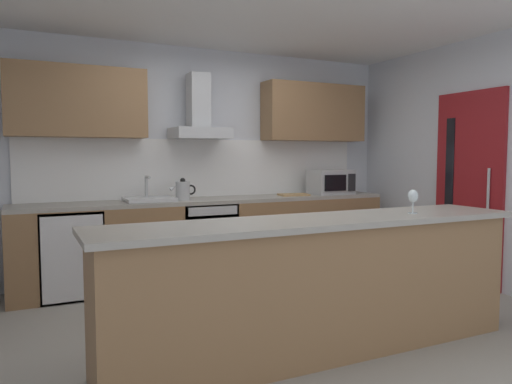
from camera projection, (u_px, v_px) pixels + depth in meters
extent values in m
cube|color=gray|center=(279.00, 321.00, 4.06)|extent=(5.74, 4.69, 0.02)
cube|color=white|center=(281.00, 1.00, 3.86)|extent=(5.74, 4.69, 0.02)
cube|color=silver|center=(202.00, 162.00, 5.68)|extent=(5.74, 0.12, 2.60)
cube|color=silver|center=(485.00, 163.00, 5.02)|extent=(0.12, 4.69, 2.60)
cube|color=white|center=(205.00, 168.00, 5.62)|extent=(4.03, 0.02, 0.66)
cube|color=olive|center=(214.00, 240.00, 5.40)|extent=(4.17, 0.60, 0.86)
cube|color=#9E998E|center=(214.00, 200.00, 5.37)|extent=(4.17, 0.60, 0.04)
cube|color=olive|center=(319.00, 289.00, 3.35)|extent=(3.03, 0.52, 0.91)
cube|color=#9E998E|center=(320.00, 221.00, 3.31)|extent=(3.13, 0.64, 0.04)
cube|color=olive|center=(77.00, 102.00, 4.82)|extent=(1.34, 0.32, 0.70)
cube|color=olive|center=(314.00, 113.00, 6.03)|extent=(1.34, 0.32, 0.70)
cube|color=maroon|center=(469.00, 189.00, 5.13)|extent=(0.04, 0.85, 2.05)
cube|color=black|center=(449.00, 178.00, 5.32)|extent=(0.01, 0.11, 1.31)
cylinder|color=#B7BABC|center=(488.00, 190.00, 4.87)|extent=(0.03, 0.03, 0.45)
cube|color=slate|center=(204.00, 239.00, 5.32)|extent=(0.60, 0.56, 0.80)
cube|color=black|center=(214.00, 249.00, 5.07)|extent=(0.50, 0.02, 0.48)
cube|color=#B7BABC|center=(213.00, 211.00, 5.04)|extent=(0.54, 0.02, 0.09)
cylinder|color=#B7BABC|center=(214.00, 227.00, 5.02)|extent=(0.49, 0.02, 0.02)
cube|color=white|center=(70.00, 253.00, 4.73)|extent=(0.58, 0.56, 0.85)
cube|color=silver|center=(73.00, 259.00, 4.47)|extent=(0.55, 0.02, 0.80)
cylinder|color=#B7BABC|center=(98.00, 252.00, 4.54)|extent=(0.02, 0.02, 0.38)
cube|color=#B7BABC|center=(331.00, 182.00, 5.97)|extent=(0.50, 0.36, 0.30)
cube|color=black|center=(335.00, 183.00, 5.77)|extent=(0.30, 0.02, 0.19)
cube|color=black|center=(352.00, 182.00, 5.87)|extent=(0.10, 0.01, 0.21)
cube|color=silver|center=(149.00, 199.00, 5.03)|extent=(0.50, 0.40, 0.04)
cylinder|color=#B7BABC|center=(146.00, 188.00, 5.14)|extent=(0.03, 0.03, 0.26)
cylinder|color=#B7BABC|center=(148.00, 177.00, 5.06)|extent=(0.03, 0.16, 0.03)
cylinder|color=#B7BABC|center=(183.00, 191.00, 5.14)|extent=(0.15, 0.15, 0.20)
sphere|color=black|center=(183.00, 180.00, 5.13)|extent=(0.06, 0.06, 0.06)
cone|color=#B7BABC|center=(174.00, 187.00, 5.09)|extent=(0.09, 0.04, 0.07)
torus|color=black|center=(191.00, 190.00, 5.18)|extent=(0.11, 0.02, 0.11)
cube|color=#B7BABC|center=(200.00, 133.00, 5.33)|extent=(0.62, 0.45, 0.12)
cube|color=#B7BABC|center=(198.00, 101.00, 5.34)|extent=(0.22, 0.22, 0.60)
cylinder|color=silver|center=(413.00, 213.00, 3.60)|extent=(0.07, 0.07, 0.01)
cylinder|color=silver|center=(413.00, 207.00, 3.59)|extent=(0.01, 0.01, 0.09)
ellipsoid|color=silver|center=(413.00, 196.00, 3.59)|extent=(0.08, 0.08, 0.10)
cube|color=tan|center=(294.00, 195.00, 5.75)|extent=(0.37, 0.26, 0.02)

